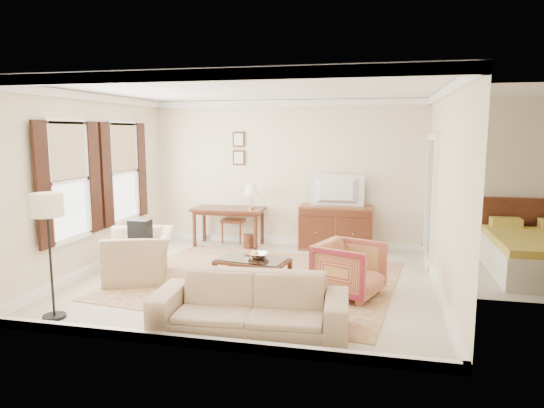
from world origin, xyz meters
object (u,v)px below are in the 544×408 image
at_px(coffee_table, 253,265).
at_px(writing_desk, 229,213).
at_px(club_armchair, 140,247).
at_px(sideboard, 336,228).
at_px(striped_armchair, 349,266).
at_px(sofa, 250,295).
at_px(tv, 337,180).

bearing_deg(coffee_table, writing_desk, 115.16).
height_order(writing_desk, club_armchair, club_armchair).
relative_size(sideboard, striped_armchair, 1.65).
xyz_separation_m(coffee_table, striped_armchair, (1.41, -0.07, 0.09)).
distance_m(sideboard, sofa, 4.17).
xyz_separation_m(tv, coffee_table, (-0.98, -2.56, -1.02)).
height_order(tv, coffee_table, tv).
distance_m(striped_armchair, sofa, 1.80).
xyz_separation_m(writing_desk, striped_armchair, (2.55, -2.50, -0.24)).
xyz_separation_m(writing_desk, tv, (2.12, 0.13, 0.69)).
distance_m(tv, sofa, 4.25).
bearing_deg(tv, sofa, 81.69).
relative_size(club_armchair, sofa, 0.52).
bearing_deg(sofa, striped_armchair, 50.96).
height_order(sideboard, club_armchair, club_armchair).
bearing_deg(sofa, coffee_table, 99.86).
height_order(sideboard, tv, tv).
bearing_deg(striped_armchair, writing_desk, 66.44).
xyz_separation_m(sideboard, striped_armchair, (0.43, -2.66, -0.01)).
height_order(coffee_table, club_armchair, club_armchair).
xyz_separation_m(sideboard, tv, (0.00, -0.02, 0.93)).
xyz_separation_m(coffee_table, sofa, (0.38, -1.55, 0.10)).
relative_size(striped_armchair, club_armchair, 0.74).
xyz_separation_m(striped_armchair, sofa, (-1.03, -1.47, 0.01)).
relative_size(tv, sofa, 0.45).
bearing_deg(sofa, tv, 77.65).
relative_size(writing_desk, sofa, 0.64).
bearing_deg(sideboard, writing_desk, -175.83).
height_order(tv, striped_armchair, tv).
relative_size(writing_desk, tv, 1.42).
distance_m(sideboard, tv, 0.93).
bearing_deg(sideboard, striped_armchair, -80.79).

